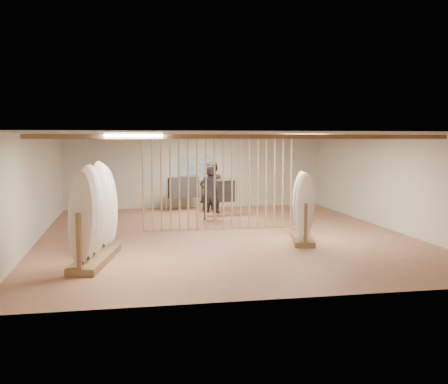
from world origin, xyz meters
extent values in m
plane|color=#B07455|center=(0.00, 0.00, 0.00)|extent=(12.00, 12.00, 0.00)
plane|color=gray|center=(0.00, 0.00, 2.80)|extent=(12.00, 12.00, 0.00)
plane|color=beige|center=(0.00, 6.00, 1.40)|extent=(12.00, 0.00, 12.00)
plane|color=beige|center=(0.00, -6.00, 1.40)|extent=(12.00, 0.00, 12.00)
plane|color=beige|center=(-5.00, 0.00, 1.40)|extent=(0.00, 12.00, 12.00)
plane|color=beige|center=(5.00, 0.00, 1.40)|extent=(0.00, 12.00, 12.00)
cube|color=olive|center=(0.00, 0.00, 2.72)|extent=(9.50, 6.12, 0.10)
cube|color=white|center=(0.00, 0.00, 2.74)|extent=(1.20, 0.35, 0.06)
cylinder|color=#AB8553|center=(-2.20, 0.80, 1.40)|extent=(0.05, 0.05, 2.78)
cylinder|color=#AB8553|center=(-1.94, 0.80, 1.40)|extent=(0.05, 0.05, 2.78)
cylinder|color=#AB8553|center=(-1.68, 0.80, 1.40)|extent=(0.05, 0.05, 2.78)
cylinder|color=#AB8553|center=(-1.42, 0.80, 1.40)|extent=(0.05, 0.05, 2.78)
cylinder|color=#AB8553|center=(-1.16, 0.80, 1.40)|extent=(0.05, 0.05, 2.78)
cylinder|color=#AB8553|center=(-0.91, 0.80, 1.40)|extent=(0.05, 0.05, 2.78)
cylinder|color=#AB8553|center=(-0.65, 0.80, 1.40)|extent=(0.05, 0.05, 2.78)
cylinder|color=#AB8553|center=(-0.39, 0.80, 1.40)|extent=(0.05, 0.05, 2.78)
cylinder|color=#AB8553|center=(-0.13, 0.80, 1.40)|extent=(0.05, 0.05, 2.78)
cylinder|color=#AB8553|center=(0.13, 0.80, 1.40)|extent=(0.05, 0.05, 2.78)
cylinder|color=#AB8553|center=(0.39, 0.80, 1.40)|extent=(0.05, 0.05, 2.78)
cylinder|color=#AB8553|center=(0.65, 0.80, 1.40)|extent=(0.05, 0.05, 2.78)
cylinder|color=#AB8553|center=(0.91, 0.80, 1.40)|extent=(0.05, 0.05, 2.78)
cylinder|color=#AB8553|center=(1.16, 0.80, 1.40)|extent=(0.05, 0.05, 2.78)
cylinder|color=#AB8553|center=(1.42, 0.80, 1.40)|extent=(0.05, 0.05, 2.78)
cylinder|color=#AB8553|center=(1.68, 0.80, 1.40)|extent=(0.05, 0.05, 2.78)
cylinder|color=#AB8553|center=(1.94, 0.80, 1.40)|extent=(0.05, 0.05, 2.78)
cylinder|color=#AB8553|center=(2.20, 0.80, 1.40)|extent=(0.05, 0.05, 2.78)
cube|color=#3571BC|center=(0.00, 5.98, 1.60)|extent=(1.40, 0.03, 0.90)
cube|color=olive|center=(-3.35, -2.71, 0.08)|extent=(1.07, 2.65, 0.16)
cylinder|color=black|center=(-3.35, -2.71, 1.04)|extent=(0.51, 2.49, 0.01)
ellipsoid|color=silver|center=(-3.56, -3.78, 1.12)|extent=(0.50, 0.16, 1.93)
ellipsoid|color=white|center=(-3.48, -3.35, 1.12)|extent=(0.50, 0.16, 1.93)
ellipsoid|color=white|center=(-3.39, -2.92, 1.12)|extent=(0.50, 0.16, 1.93)
ellipsoid|color=silver|center=(-3.30, -2.50, 1.12)|extent=(0.50, 0.16, 1.93)
ellipsoid|color=silver|center=(-3.22, -2.07, 1.12)|extent=(0.50, 0.16, 1.93)
ellipsoid|color=white|center=(-3.13, -1.64, 1.12)|extent=(0.50, 0.16, 1.93)
cube|color=olive|center=(1.86, -1.25, 0.07)|extent=(0.97, 1.99, 0.14)
cylinder|color=black|center=(1.86, -1.25, 0.91)|extent=(0.48, 1.81, 0.01)
ellipsoid|color=white|center=(1.67, -1.99, 0.98)|extent=(0.44, 0.16, 1.69)
ellipsoid|color=silver|center=(1.77, -1.62, 0.98)|extent=(0.44, 0.16, 1.69)
ellipsoid|color=#2D8CD1|center=(1.86, -1.25, 0.98)|extent=(0.44, 0.16, 1.69)
ellipsoid|color=white|center=(1.96, -0.89, 0.98)|extent=(0.44, 0.16, 1.69)
ellipsoid|color=silver|center=(2.06, -0.52, 0.98)|extent=(0.44, 0.16, 1.69)
cylinder|color=silver|center=(-0.58, 5.11, 1.29)|extent=(1.16, 0.50, 0.03)
cube|color=black|center=(-0.58, 5.11, 0.86)|extent=(1.18, 0.73, 0.75)
cylinder|color=silver|center=(-0.58, 5.11, 0.66)|extent=(0.03, 0.03, 1.33)
cylinder|color=silver|center=(0.47, 3.57, 1.28)|extent=(1.21, 0.31, 0.03)
cube|color=black|center=(0.47, 3.57, 0.86)|extent=(1.19, 0.56, 0.75)
cylinder|color=silver|center=(0.47, 3.57, 0.66)|extent=(0.03, 0.03, 1.32)
imported|color=#27252C|center=(0.03, 2.77, 1.02)|extent=(0.74, 0.50, 2.04)
imported|color=#312D26|center=(0.40, 4.20, 1.06)|extent=(1.30, 1.24, 2.12)
camera|label=1|loc=(-2.67, -14.22, 2.67)|focal=42.00mm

